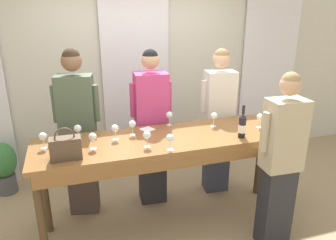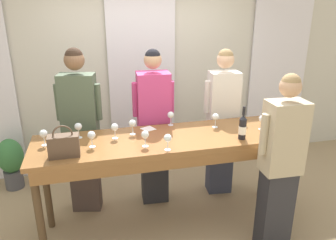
% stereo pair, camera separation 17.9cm
% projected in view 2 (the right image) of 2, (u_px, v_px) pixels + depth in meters
% --- Properties ---
extents(ground_plane, '(18.00, 18.00, 0.00)m').
position_uv_depth(ground_plane, '(170.00, 225.00, 3.59)').
color(ground_plane, tan).
extents(wall_back, '(12.00, 0.06, 2.80)m').
position_uv_depth(wall_back, '(141.00, 70.00, 4.59)').
color(wall_back, beige).
rests_on(wall_back, ground_plane).
extents(curtain_panel_center, '(0.93, 0.03, 2.69)m').
position_uv_depth(curtain_panel_center, '(142.00, 75.00, 4.55)').
color(curtain_panel_center, white).
rests_on(curtain_panel_center, ground_plane).
extents(curtain_panel_right, '(0.93, 0.03, 2.69)m').
position_uv_depth(curtain_panel_right, '(278.00, 68.00, 5.03)').
color(curtain_panel_right, white).
rests_on(curtain_panel_right, ground_plane).
extents(tasting_bar, '(2.65, 0.73, 1.04)m').
position_uv_depth(tasting_bar, '(170.00, 149.00, 3.25)').
color(tasting_bar, brown).
rests_on(tasting_bar, ground_plane).
extents(wine_bottle, '(0.07, 0.07, 0.33)m').
position_uv_depth(wine_bottle, '(243.00, 127.00, 3.15)').
color(wine_bottle, black).
rests_on(wine_bottle, tasting_bar).
extents(handbag, '(0.26, 0.12, 0.28)m').
position_uv_depth(handbag, '(64.00, 145.00, 2.79)').
color(handbag, brown).
rests_on(handbag, tasting_bar).
extents(wine_glass_front_left, '(0.07, 0.07, 0.15)m').
position_uv_depth(wine_glass_front_left, '(282.00, 123.00, 3.29)').
color(wine_glass_front_left, white).
rests_on(wine_glass_front_left, tasting_bar).
extents(wine_glass_front_mid, '(0.07, 0.07, 0.15)m').
position_uv_depth(wine_glass_front_mid, '(132.00, 124.00, 3.26)').
color(wine_glass_front_mid, white).
rests_on(wine_glass_front_mid, tasting_bar).
extents(wine_glass_front_right, '(0.07, 0.07, 0.15)m').
position_uv_depth(wine_glass_front_right, '(44.00, 134.00, 3.00)').
color(wine_glass_front_right, white).
rests_on(wine_glass_front_right, tasting_bar).
extents(wine_glass_center_left, '(0.07, 0.07, 0.15)m').
position_uv_depth(wine_glass_center_left, '(279.00, 114.00, 3.54)').
color(wine_glass_center_left, white).
rests_on(wine_glass_center_left, tasting_bar).
extents(wine_glass_center_mid, '(0.07, 0.07, 0.15)m').
position_uv_depth(wine_glass_center_mid, '(91.00, 136.00, 2.97)').
color(wine_glass_center_mid, white).
rests_on(wine_glass_center_mid, tasting_bar).
extents(wine_glass_center_right, '(0.07, 0.07, 0.15)m').
position_uv_depth(wine_glass_center_right, '(78.00, 127.00, 3.17)').
color(wine_glass_center_right, white).
rests_on(wine_glass_center_right, tasting_bar).
extents(wine_glass_back_left, '(0.07, 0.07, 0.15)m').
position_uv_depth(wine_glass_back_left, '(216.00, 117.00, 3.45)').
color(wine_glass_back_left, white).
rests_on(wine_glass_back_left, tasting_bar).
extents(wine_glass_back_mid, '(0.07, 0.07, 0.15)m').
position_uv_depth(wine_glass_back_mid, '(171.00, 115.00, 3.50)').
color(wine_glass_back_mid, white).
rests_on(wine_glass_back_mid, tasting_bar).
extents(wine_glass_back_right, '(0.07, 0.07, 0.15)m').
position_uv_depth(wine_glass_back_right, '(168.00, 138.00, 2.90)').
color(wine_glass_back_right, white).
rests_on(wine_glass_back_right, tasting_bar).
extents(wine_glass_near_host, '(0.07, 0.07, 0.15)m').
position_uv_depth(wine_glass_near_host, '(145.00, 135.00, 2.98)').
color(wine_glass_near_host, white).
rests_on(wine_glass_near_host, tasting_bar).
extents(wine_glass_by_bottle, '(0.07, 0.07, 0.15)m').
position_uv_depth(wine_glass_by_bottle, '(115.00, 128.00, 3.16)').
color(wine_glass_by_bottle, white).
rests_on(wine_glass_by_bottle, tasting_bar).
extents(wine_glass_by_handbag, '(0.07, 0.07, 0.15)m').
position_uv_depth(wine_glass_by_handbag, '(262.00, 119.00, 3.38)').
color(wine_glass_by_handbag, white).
rests_on(wine_glass_by_handbag, tasting_bar).
extents(napkin, '(0.16, 0.16, 0.00)m').
position_uv_depth(napkin, '(148.00, 129.00, 3.43)').
color(napkin, white).
rests_on(napkin, tasting_bar).
extents(guest_olive_jacket, '(0.49, 0.28, 1.87)m').
position_uv_depth(guest_olive_jacket, '(81.00, 130.00, 3.56)').
color(guest_olive_jacket, '#473833').
rests_on(guest_olive_jacket, ground_plane).
extents(guest_pink_top, '(0.48, 0.30, 1.84)m').
position_uv_depth(guest_pink_top, '(154.00, 128.00, 3.76)').
color(guest_pink_top, '#28282D').
rests_on(guest_pink_top, ground_plane).
extents(guest_cream_sweater, '(0.46, 0.29, 1.81)m').
position_uv_depth(guest_cream_sweater, '(222.00, 122.00, 3.95)').
color(guest_cream_sweater, '#383D51').
rests_on(guest_cream_sweater, ground_plane).
extents(host_pouring, '(0.46, 0.25, 1.75)m').
position_uv_depth(host_pouring, '(280.00, 165.00, 2.97)').
color(host_pouring, '#28282D').
rests_on(host_pouring, ground_plane).
extents(potted_plant, '(0.32, 0.32, 0.68)m').
position_uv_depth(potted_plant, '(11.00, 161.00, 4.19)').
color(potted_plant, '#4C4C51').
rests_on(potted_plant, ground_plane).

